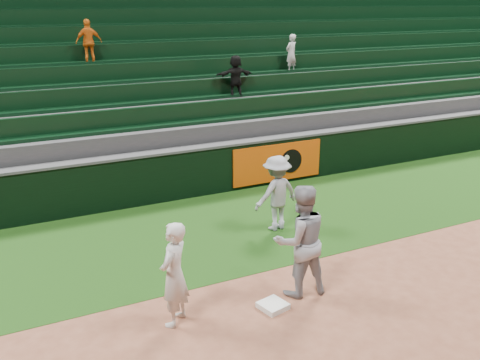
{
  "coord_description": "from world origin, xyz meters",
  "views": [
    {
      "loc": [
        -3.86,
        -6.62,
        4.65
      ],
      "look_at": [
        0.55,
        2.3,
        1.3
      ],
      "focal_mm": 40.0,
      "sensor_mm": 36.0,
      "label": 1
    }
  ],
  "objects_px": {
    "first_baseman": "(174,274)",
    "baserunner": "(300,241)",
    "first_base": "(273,306)",
    "base_coach": "(277,193)"
  },
  "relations": [
    {
      "from": "first_base",
      "to": "baserunner",
      "type": "relative_size",
      "value": 0.21
    },
    {
      "from": "baserunner",
      "to": "first_baseman",
      "type": "bearing_deg",
      "value": 4.17
    },
    {
      "from": "first_baseman",
      "to": "baserunner",
      "type": "bearing_deg",
      "value": 134.05
    },
    {
      "from": "baserunner",
      "to": "base_coach",
      "type": "bearing_deg",
      "value": -105.4
    },
    {
      "from": "baserunner",
      "to": "base_coach",
      "type": "height_order",
      "value": "baserunner"
    },
    {
      "from": "first_baseman",
      "to": "first_base",
      "type": "bearing_deg",
      "value": 124.52
    },
    {
      "from": "first_base",
      "to": "first_baseman",
      "type": "relative_size",
      "value": 0.24
    },
    {
      "from": "first_baseman",
      "to": "baserunner",
      "type": "xyz_separation_m",
      "value": [
        2.14,
        -0.08,
        0.13
      ]
    },
    {
      "from": "first_baseman",
      "to": "baserunner",
      "type": "relative_size",
      "value": 0.86
    },
    {
      "from": "first_base",
      "to": "base_coach",
      "type": "height_order",
      "value": "base_coach"
    }
  ]
}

